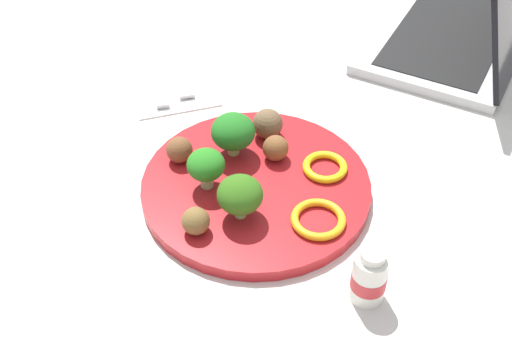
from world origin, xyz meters
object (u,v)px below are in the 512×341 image
object	(u,v)px
meatball_front_right	(179,150)
yogurt_bottle	(369,277)
broccoli_floret_center	(206,166)
pepper_ring_mid_right	(325,167)
fork	(182,76)
broccoli_floret_mid_right	(233,132)
meatball_back_left	(276,148)
knife	(158,80)
plate	(256,187)
meatball_far_rim	(196,221)
meatball_back_right	(268,124)
napkin	(169,78)
laptop	(469,24)
broccoli_floret_back_right	(240,195)
pepper_ring_front_right	(318,219)

from	to	relation	value
meatball_front_right	yogurt_bottle	xyz separation A→B (m)	(0.26, 0.13, -0.00)
broccoli_floret_center	pepper_ring_mid_right	size ratio (longest dim) A/B	0.94
fork	broccoli_floret_mid_right	bearing A→B (deg)	3.11
meatball_back_left	meatball_front_right	bearing A→B (deg)	-109.32
knife	plate	bearing A→B (deg)	11.45
meatball_far_rim	fork	xyz separation A→B (m)	(-0.31, 0.07, -0.02)
meatball_back_right	pepper_ring_mid_right	size ratio (longest dim) A/B	0.71
napkin	yogurt_bottle	world-z (taller)	yogurt_bottle
broccoli_floret_center	napkin	bearing A→B (deg)	174.92
plate	laptop	distance (m)	0.47
broccoli_floret_mid_right	meatball_front_right	bearing A→B (deg)	-99.68
plate	broccoli_floret_back_right	xyz separation A→B (m)	(0.04, -0.04, 0.04)
meatball_back_left	laptop	world-z (taller)	laptop
pepper_ring_front_right	yogurt_bottle	world-z (taller)	yogurt_bottle
broccoli_floret_mid_right	meatball_back_right	size ratio (longest dim) A/B	1.45
broccoli_floret_mid_right	meatball_back_left	world-z (taller)	broccoli_floret_mid_right
broccoli_floret_center	napkin	size ratio (longest dim) A/B	0.31
meatball_back_left	knife	size ratio (longest dim) A/B	0.22
meatball_front_right	knife	world-z (taller)	meatball_front_right
pepper_ring_mid_right	knife	world-z (taller)	pepper_ring_mid_right
plate	meatball_front_right	size ratio (longest dim) A/B	8.44
meatball_back_left	knife	xyz separation A→B (m)	(-0.23, -0.09, -0.02)
pepper_ring_front_right	fork	bearing A→B (deg)	-170.17
fork	pepper_ring_front_right	bearing A→B (deg)	9.83
broccoli_floret_mid_right	pepper_ring_front_right	distance (m)	0.16
meatball_back_left	knife	distance (m)	0.25
meatball_back_left	meatball_back_right	bearing A→B (deg)	171.05
meatball_far_rim	laptop	world-z (taller)	laptop
meatball_far_rim	napkin	size ratio (longest dim) A/B	0.19
laptop	meatball_far_rim	bearing A→B (deg)	-65.13
meatball_back_left	meatball_front_right	xyz separation A→B (m)	(-0.04, -0.11, 0.00)
napkin	knife	bearing A→B (deg)	-73.23
meatball_back_right	laptop	world-z (taller)	laptop
plate	yogurt_bottle	bearing A→B (deg)	15.40
napkin	yogurt_bottle	bearing A→B (deg)	10.69
meatball_far_rim	napkin	bearing A→B (deg)	169.92
meatball_far_rim	laptop	distance (m)	0.57
plate	yogurt_bottle	size ratio (longest dim) A/B	3.95
plate	broccoli_floret_mid_right	distance (m)	0.08
meatball_back_left	broccoli_floret_mid_right	bearing A→B (deg)	-121.57
broccoli_floret_center	napkin	distance (m)	0.26
plate	meatball_back_right	xyz separation A→B (m)	(-0.08, 0.05, 0.03)
plate	meatball_back_left	distance (m)	0.06
broccoli_floret_center	yogurt_bottle	size ratio (longest dim) A/B	0.74
meatball_far_rim	napkin	distance (m)	0.33
pepper_ring_front_right	yogurt_bottle	distance (m)	0.10
broccoli_floret_mid_right	yogurt_bottle	xyz separation A→B (m)	(0.25, 0.06, -0.02)
broccoli_floret_mid_right	meatball_far_rim	distance (m)	0.14
meatball_front_right	pepper_ring_front_right	bearing A→B (deg)	36.07
meatball_back_right	meatball_back_left	bearing A→B (deg)	-8.95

